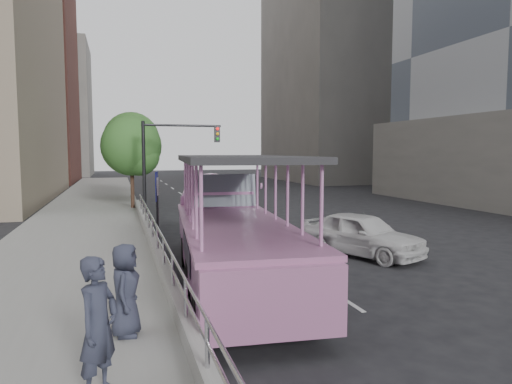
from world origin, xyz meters
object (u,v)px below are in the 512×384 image
at_px(parking_sign, 157,206).
at_px(traffic_signal, 167,154).
at_px(street_tree_near, 133,148).
at_px(street_tree_far, 133,142).
at_px(pedestrian_near, 99,327).
at_px(car, 362,234).
at_px(pedestrian_far, 125,290).
at_px(duck_boat, 229,233).

bearing_deg(parking_sign, traffic_signal, 81.97).
relative_size(street_tree_near, street_tree_far, 0.89).
bearing_deg(traffic_signal, pedestrian_near, -98.83).
xyz_separation_m(car, pedestrian_far, (-7.99, -5.59, 0.38)).
height_order(duck_boat, street_tree_near, street_tree_near).
distance_m(street_tree_near, street_tree_far, 6.02).
distance_m(car, street_tree_far, 21.42).
xyz_separation_m(pedestrian_near, street_tree_far, (1.42, 27.57, 3.05)).
bearing_deg(pedestrian_far, street_tree_far, 9.01).
height_order(parking_sign, street_tree_far, street_tree_far).
bearing_deg(street_tree_far, duck_boat, -85.02).
bearing_deg(parking_sign, street_tree_far, 90.32).
bearing_deg(street_tree_near, car, -62.87).
height_order(duck_boat, pedestrian_far, duck_boat).
relative_size(pedestrian_near, traffic_signal, 0.37).
height_order(street_tree_near, street_tree_far, street_tree_far).
bearing_deg(pedestrian_near, duck_boat, 4.95).
relative_size(car, parking_sign, 1.51).
distance_m(parking_sign, street_tree_near, 12.76).
xyz_separation_m(traffic_signal, street_tree_near, (-1.60, 3.43, 0.32)).
xyz_separation_m(duck_boat, parking_sign, (-1.76, 2.83, 0.54)).
xyz_separation_m(duck_boat, car, (5.08, 1.47, -0.54)).
height_order(car, street_tree_far, street_tree_far).
height_order(duck_boat, street_tree_far, street_tree_far).
bearing_deg(parking_sign, pedestrian_near, -99.65).
bearing_deg(parking_sign, duck_boat, -58.09).
bearing_deg(street_tree_far, car, -70.80).
bearing_deg(car, street_tree_far, 84.53).
distance_m(duck_boat, traffic_signal, 12.21).
distance_m(duck_boat, street_tree_far, 21.72).
height_order(pedestrian_far, street_tree_far, street_tree_far).
height_order(traffic_signal, street_tree_near, street_tree_near).
distance_m(car, parking_sign, 7.06).
relative_size(pedestrian_far, traffic_signal, 0.32).
xyz_separation_m(duck_boat, pedestrian_far, (-2.91, -4.12, -0.16)).
distance_m(pedestrian_near, pedestrian_far, 2.06).
relative_size(pedestrian_far, parking_sign, 0.57).
xyz_separation_m(pedestrian_near, parking_sign, (1.53, 8.97, 0.57)).
distance_m(traffic_signal, street_tree_near, 3.80).
height_order(car, traffic_signal, traffic_signal).
distance_m(pedestrian_far, traffic_signal, 16.47).
relative_size(parking_sign, street_tree_far, 0.46).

